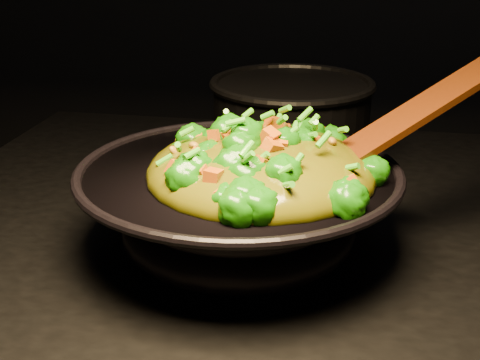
# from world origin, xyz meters

# --- Properties ---
(wok) EXTENTS (0.47, 0.47, 0.10)m
(wok) POSITION_xyz_m (-0.11, -0.09, 0.95)
(wok) COLOR black
(wok) RESTS_ON stovetop
(stir_fry) EXTENTS (0.31, 0.31, 0.09)m
(stir_fry) POSITION_xyz_m (-0.08, -0.10, 1.05)
(stir_fry) COLOR #196907
(stir_fry) RESTS_ON wok
(spatula) EXTENTS (0.27, 0.22, 0.13)m
(spatula) POSITION_xyz_m (0.07, -0.04, 1.06)
(spatula) COLOR black
(spatula) RESTS_ON wok
(back_pot) EXTENTS (0.33, 0.33, 0.14)m
(back_pot) POSITION_xyz_m (-0.09, 0.22, 0.97)
(back_pot) COLOR black
(back_pot) RESTS_ON stovetop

